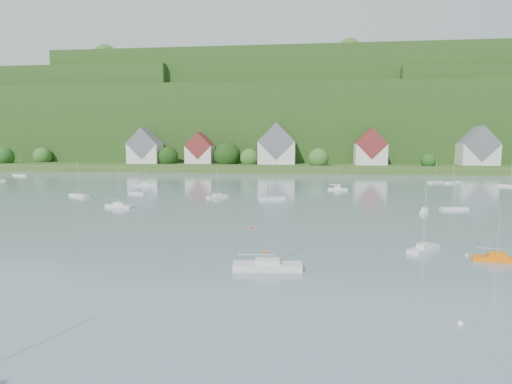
% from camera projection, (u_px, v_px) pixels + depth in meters
% --- Properties ---
extents(far_shore_strip, '(600.00, 60.00, 3.00)m').
position_uv_depth(far_shore_strip, '(268.00, 166.00, 201.86)').
color(far_shore_strip, '#304D1C').
rests_on(far_shore_strip, ground).
extents(forested_ridge, '(620.00, 181.22, 69.89)m').
position_uv_depth(forested_ridge, '(278.00, 125.00, 266.88)').
color(forested_ridge, '#1B3C13').
rests_on(forested_ridge, ground).
extents(village_building_0, '(14.00, 10.40, 16.00)m').
position_uv_depth(village_building_0, '(145.00, 149.00, 194.37)').
color(village_building_0, beige).
rests_on(village_building_0, far_shore_strip).
extents(village_building_1, '(12.00, 9.36, 14.00)m').
position_uv_depth(village_building_1, '(200.00, 151.00, 193.57)').
color(village_building_1, beige).
rests_on(village_building_1, far_shore_strip).
extents(village_building_2, '(16.00, 11.44, 18.00)m').
position_uv_depth(village_building_2, '(277.00, 147.00, 188.40)').
color(village_building_2, beige).
rests_on(village_building_2, far_shore_strip).
extents(village_building_3, '(13.00, 10.40, 15.50)m').
position_uv_depth(village_building_3, '(370.00, 150.00, 181.96)').
color(village_building_3, beige).
rests_on(village_building_3, far_shore_strip).
extents(village_building_4, '(15.00, 10.40, 16.50)m').
position_uv_depth(village_building_4, '(478.00, 149.00, 180.74)').
color(village_building_4, beige).
rests_on(village_building_4, far_shore_strip).
extents(near_sailboat_3, '(4.67, 4.79, 7.06)m').
position_uv_depth(near_sailboat_3, '(424.00, 248.00, 51.40)').
color(near_sailboat_3, silver).
rests_on(near_sailboat_3, ground).
extents(near_sailboat_4, '(7.21, 2.62, 9.53)m').
position_uv_depth(near_sailboat_4, '(267.00, 265.00, 43.94)').
color(near_sailboat_4, silver).
rests_on(near_sailboat_4, ground).
extents(near_sailboat_5, '(5.20, 2.15, 6.82)m').
position_uv_depth(near_sailboat_5, '(497.00, 258.00, 47.09)').
color(near_sailboat_5, orange).
rests_on(near_sailboat_5, ground).
extents(mooring_buoy_1, '(0.47, 0.47, 0.47)m').
position_uv_depth(mooring_buoy_1, '(460.00, 325.00, 30.78)').
color(mooring_buoy_1, white).
rests_on(mooring_buoy_1, ground).
extents(mooring_buoy_2, '(0.48, 0.48, 0.48)m').
position_uv_depth(mooring_buoy_2, '(266.00, 253.00, 50.67)').
color(mooring_buoy_2, '#FE4A14').
rests_on(mooring_buoy_2, ground).
extents(mooring_buoy_3, '(0.48, 0.48, 0.48)m').
position_uv_depth(mooring_buoy_3, '(251.00, 229.00, 64.62)').
color(mooring_buoy_3, '#FE4A14').
rests_on(mooring_buoy_3, ground).
extents(mooring_buoy_4, '(0.39, 0.39, 0.39)m').
position_uv_depth(mooring_buoy_4, '(467.00, 256.00, 49.25)').
color(mooring_buoy_4, white).
rests_on(mooring_buoy_4, ground).
extents(far_sailboat_cluster, '(185.11, 72.77, 8.71)m').
position_uv_depth(far_sailboat_cluster, '(249.00, 188.00, 115.98)').
color(far_sailboat_cluster, silver).
rests_on(far_sailboat_cluster, ground).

